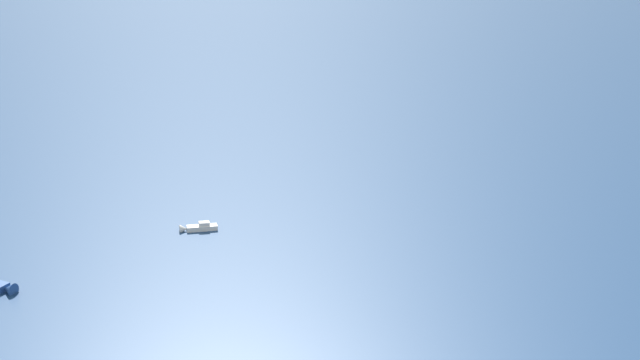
% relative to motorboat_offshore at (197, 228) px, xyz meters
% --- Properties ---
extents(motorboat_offshore, '(2.93, 5.15, 1.45)m').
position_rel_motorboat_offshore_xyz_m(motorboat_offshore, '(0.00, 0.00, 0.00)').
color(motorboat_offshore, white).
rests_on(motorboat_offshore, ground_plane).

